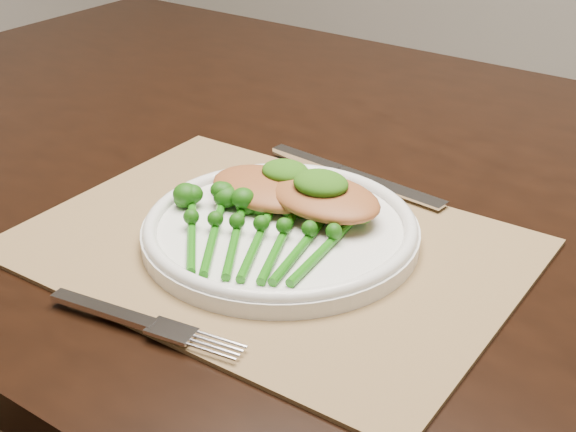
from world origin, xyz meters
The scene contains 9 objects.
placemat centered at (0.06, -0.20, 0.75)m, with size 0.44×0.32×0.00m, color olive.
dinner_plate centered at (0.07, -0.19, 0.77)m, with size 0.25×0.25×0.02m.
knife centered at (0.04, -0.04, 0.76)m, with size 0.22×0.05×0.01m.
fork centered at (0.06, -0.36, 0.76)m, with size 0.18×0.04×0.01m.
chicken_fillet_left centered at (0.03, -0.15, 0.78)m, with size 0.12×0.08×0.02m, color #AA6031.
chicken_fillet_right centered at (0.09, -0.15, 0.79)m, with size 0.12×0.08×0.02m, color #AA6031.
pesto_dollop_left centered at (0.04, -0.14, 0.79)m, with size 0.05×0.04×0.02m, color #1A490A.
pesto_dollop_right centered at (0.08, -0.15, 0.80)m, with size 0.05×0.04×0.02m, color #1A490A.
broccolini_bundle centered at (0.07, -0.23, 0.77)m, with size 0.19×0.20×0.04m.
Camera 1 is at (0.42, -0.72, 1.12)m, focal length 50.00 mm.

